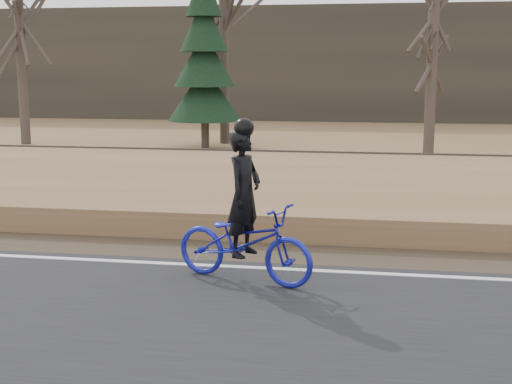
# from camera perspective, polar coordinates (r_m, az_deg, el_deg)

# --- Properties ---
(ground) EXTENTS (120.00, 120.00, 0.00)m
(ground) POSITION_cam_1_polar(r_m,az_deg,el_deg) (9.98, 19.64, -7.32)
(ground) COLOR olive
(ground) RESTS_ON ground
(edge_line) EXTENTS (120.00, 0.12, 0.01)m
(edge_line) POSITION_cam_1_polar(r_m,az_deg,el_deg) (10.15, 19.48, -6.64)
(edge_line) COLOR silver
(edge_line) RESTS_ON road
(shoulder) EXTENTS (120.00, 1.60, 0.04)m
(shoulder) POSITION_cam_1_polar(r_m,az_deg,el_deg) (11.11, 18.61, -5.40)
(shoulder) COLOR #473A2B
(shoulder) RESTS_ON ground
(embankment) EXTENTS (120.00, 5.00, 0.44)m
(embankment) POSITION_cam_1_polar(r_m,az_deg,el_deg) (13.96, 16.82, -1.37)
(embankment) COLOR olive
(embankment) RESTS_ON ground
(ballast) EXTENTS (120.00, 3.00, 0.45)m
(ballast) POSITION_cam_1_polar(r_m,az_deg,el_deg) (17.68, 15.36, 1.05)
(ballast) COLOR slate
(ballast) RESTS_ON ground
(railroad) EXTENTS (120.00, 2.40, 0.29)m
(railroad) POSITION_cam_1_polar(r_m,az_deg,el_deg) (17.64, 15.41, 2.03)
(railroad) COLOR black
(railroad) RESTS_ON ballast
(treeline_backdrop) EXTENTS (120.00, 4.00, 6.00)m
(treeline_backdrop) POSITION_cam_1_polar(r_m,az_deg,el_deg) (39.43, 12.51, 9.99)
(treeline_backdrop) COLOR #383328
(treeline_backdrop) RESTS_ON ground
(cyclist) EXTENTS (2.11, 1.29, 2.16)m
(cyclist) POSITION_cam_1_polar(r_m,az_deg,el_deg) (9.39, -0.95, -3.13)
(cyclist) COLOR #171B9F
(cyclist) RESTS_ON road
(bare_tree_far_left) EXTENTS (0.36, 0.36, 7.20)m
(bare_tree_far_left) POSITION_cam_1_polar(r_m,az_deg,el_deg) (27.95, -18.31, 11.02)
(bare_tree_far_left) COLOR #4C4038
(bare_tree_far_left) RESTS_ON ground
(bare_tree_left) EXTENTS (0.36, 0.36, 8.11)m
(bare_tree_left) POSITION_cam_1_polar(r_m,az_deg,el_deg) (26.91, -2.58, 12.54)
(bare_tree_left) COLOR #4C4038
(bare_tree_left) RESTS_ON ground
(bare_tree_near_left) EXTENTS (0.36, 0.36, 6.42)m
(bare_tree_near_left) POSITION_cam_1_polar(r_m,az_deg,el_deg) (24.00, 13.92, 10.55)
(bare_tree_near_left) COLOR #4C4038
(bare_tree_near_left) RESTS_ON ground
(conifer) EXTENTS (2.60, 2.60, 6.46)m
(conifer) POSITION_cam_1_polar(r_m,az_deg,el_deg) (25.32, -4.16, 10.42)
(conifer) COLOR #4C4038
(conifer) RESTS_ON ground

